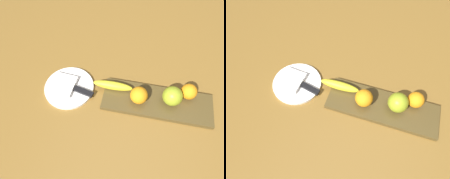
% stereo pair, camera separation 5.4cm
% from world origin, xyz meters
% --- Properties ---
extents(ground_plane, '(2.40, 2.40, 0.00)m').
position_xyz_m(ground_plane, '(0.00, 0.00, 0.00)').
color(ground_plane, brown).
extents(fruit_tray, '(0.45, 0.15, 0.02)m').
position_xyz_m(fruit_tray, '(-0.02, -0.03, 0.01)').
color(fruit_tray, '#4E3D1D').
rests_on(fruit_tray, ground_plane).
extents(apple, '(0.08, 0.08, 0.08)m').
position_xyz_m(apple, '(-0.07, -0.04, 0.06)').
color(apple, '#8D9E21').
rests_on(apple, fruit_tray).
extents(banana, '(0.17, 0.04, 0.04)m').
position_xyz_m(banana, '(0.17, -0.05, 0.04)').
color(banana, yellow).
rests_on(banana, fruit_tray).
extents(orange_near_apple, '(0.07, 0.07, 0.07)m').
position_xyz_m(orange_near_apple, '(0.06, -0.02, 0.06)').
color(orange_near_apple, orange).
rests_on(orange_near_apple, fruit_tray).
extents(orange_near_banana, '(0.06, 0.06, 0.06)m').
position_xyz_m(orange_near_banana, '(-0.14, -0.08, 0.05)').
color(orange_near_banana, orange).
rests_on(orange_near_banana, fruit_tray).
extents(dinner_plate, '(0.21, 0.21, 0.01)m').
position_xyz_m(dinner_plate, '(0.36, -0.03, 0.01)').
color(dinner_plate, white).
rests_on(dinner_plate, ground_plane).
extents(folded_napkin, '(0.11, 0.11, 0.02)m').
position_xyz_m(folded_napkin, '(0.39, -0.03, 0.02)').
color(folded_napkin, white).
rests_on(folded_napkin, dinner_plate).
extents(knife, '(0.18, 0.06, 0.01)m').
position_xyz_m(knife, '(0.31, -0.01, 0.02)').
color(knife, silver).
rests_on(knife, dinner_plate).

